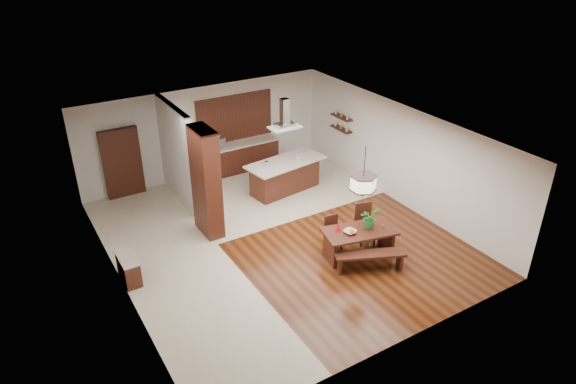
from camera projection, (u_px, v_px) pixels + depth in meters
room_shell at (277, 165)px, 12.42m from camera, size 9.00×9.04×2.92m
tile_hallway at (178, 270)px, 12.11m from camera, size 2.50×9.00×0.01m
tile_kitchen at (272, 188)px, 15.84m from camera, size 5.50×4.00×0.01m
soffit_band at (277, 133)px, 12.03m from camera, size 8.00×9.00×0.02m
partition_pier at (206, 182)px, 12.97m from camera, size 0.45×1.00×2.90m
partition_stub at (177, 154)px, 14.55m from camera, size 0.18×2.40×2.90m
hallway_console at (129, 269)px, 11.63m from camera, size 0.37×0.88×0.63m
hallway_doorway at (122, 163)px, 14.98m from camera, size 1.10×0.20×2.10m
rear_counter at (240, 157)px, 16.79m from camera, size 2.60×0.62×0.95m
kitchen_window at (234, 118)px, 16.40m from camera, size 2.60×0.08×1.50m
shelf_lower at (341, 129)px, 16.47m from camera, size 0.26×0.90×0.04m
shelf_upper at (342, 117)px, 16.28m from camera, size 0.26×0.90×0.04m
dining_table at (359, 237)px, 12.41m from camera, size 1.89×1.24×0.72m
dining_bench at (370, 261)px, 12.02m from camera, size 1.67×1.02×0.47m
dining_chair_left at (334, 233)px, 12.78m from camera, size 0.41×0.41×0.84m
dining_chair_right at (366, 224)px, 12.98m from camera, size 0.55×0.55×1.02m
pendant_lantern at (364, 173)px, 11.61m from camera, size 0.64×0.64×1.31m
foliage_plant at (369, 218)px, 12.33m from camera, size 0.56×0.53×0.50m
fruit_bowl at (350, 232)px, 12.19m from camera, size 0.34×0.34×0.07m
napkin_cone at (338, 227)px, 12.23m from camera, size 0.15×0.15×0.22m
gold_ornament at (383, 227)px, 12.36m from camera, size 0.09×0.09×0.10m
kitchen_island at (285, 175)px, 15.48m from camera, size 2.54×1.38×1.00m
range_hood at (285, 113)px, 14.57m from camera, size 0.90×0.55×0.87m
island_cup at (298, 158)px, 15.34m from camera, size 0.12×0.12×0.09m
microwave at (215, 143)px, 16.15m from camera, size 0.68×0.58×0.32m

